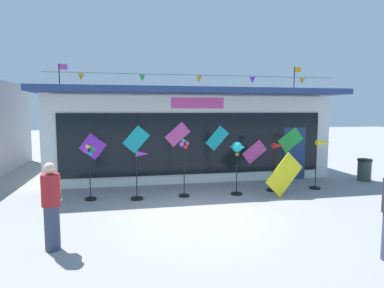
# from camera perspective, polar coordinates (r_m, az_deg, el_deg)

# --- Properties ---
(ground_plane) EXTENTS (80.00, 80.00, 0.00)m
(ground_plane) POSITION_cam_1_polar(r_m,az_deg,el_deg) (8.40, 1.53, -12.49)
(ground_plane) COLOR gray
(kite_shop_building) EXTENTS (11.03, 5.85, 4.63)m
(kite_shop_building) POSITION_cam_1_polar(r_m,az_deg,el_deg) (14.12, -1.13, 2.16)
(kite_shop_building) COLOR silver
(kite_shop_building) RESTS_ON ground_plane
(wind_spinner_far_left) EXTENTS (0.34, 0.33, 1.67)m
(wind_spinner_far_left) POSITION_cam_1_polar(r_m,az_deg,el_deg) (10.09, -17.40, -3.87)
(wind_spinner_far_left) COLOR black
(wind_spinner_far_left) RESTS_ON ground_plane
(wind_spinner_left) EXTENTS (0.56, 0.37, 1.46)m
(wind_spinner_left) POSITION_cam_1_polar(r_m,az_deg,el_deg) (9.86, -9.06, -4.78)
(wind_spinner_left) COLOR black
(wind_spinner_left) RESTS_ON ground_plane
(wind_spinner_center_left) EXTENTS (0.33, 0.33, 1.80)m
(wind_spinner_center_left) POSITION_cam_1_polar(r_m,az_deg,el_deg) (9.99, -1.36, -3.50)
(wind_spinner_center_left) COLOR black
(wind_spinner_center_left) RESTS_ON ground_plane
(wind_spinner_center_right) EXTENTS (0.34, 0.34, 1.68)m
(wind_spinner_center_right) POSITION_cam_1_polar(r_m,az_deg,el_deg) (10.31, 7.83, -1.76)
(wind_spinner_center_right) COLOR black
(wind_spinner_center_right) RESTS_ON ground_plane
(wind_spinner_right) EXTENTS (0.63, 0.35, 1.60)m
(wind_spinner_right) POSITION_cam_1_polar(r_m,az_deg,el_deg) (11.10, 14.49, -2.63)
(wind_spinner_right) COLOR black
(wind_spinner_right) RESTS_ON ground_plane
(wind_spinner_far_right) EXTENTS (0.69, 0.35, 1.66)m
(wind_spinner_far_right) POSITION_cam_1_polar(r_m,az_deg,el_deg) (11.85, 21.48, -2.00)
(wind_spinner_far_right) COLOR black
(wind_spinner_far_right) RESTS_ON ground_plane
(person_near_camera) EXTENTS (0.34, 0.45, 1.68)m
(person_near_camera) POSITION_cam_1_polar(r_m,az_deg,el_deg) (6.81, -23.27, -9.56)
(person_near_camera) COLOR #333D56
(person_near_camera) RESTS_ON ground_plane
(trash_bin) EXTENTS (0.52, 0.52, 0.83)m
(trash_bin) POSITION_cam_1_polar(r_m,az_deg,el_deg) (14.00, 27.81, -3.97)
(trash_bin) COLOR #2D4238
(trash_bin) RESTS_ON ground_plane
(display_kite_on_ground) EXTENTS (1.35, 0.29, 1.35)m
(display_kite_on_ground) POSITION_cam_1_polar(r_m,az_deg,el_deg) (10.52, 15.75, -5.15)
(display_kite_on_ground) COLOR yellow
(display_kite_on_ground) RESTS_ON ground_plane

